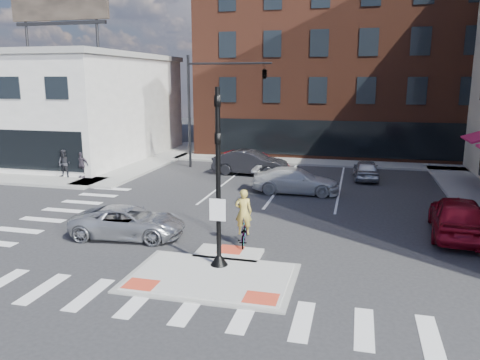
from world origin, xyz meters
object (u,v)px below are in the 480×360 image
(silver_suv, at_px, (129,222))
(bg_car_dark, at_px, (250,163))
(cyclist, at_px, (243,227))
(pedestrian_b, at_px, (82,165))
(bg_car_red, at_px, (258,162))
(white_pickup, at_px, (296,181))
(bg_car_silver, at_px, (366,170))
(red_sedan, at_px, (457,216))
(pedestrian_a, at_px, (64,164))

(silver_suv, distance_m, bg_car_dark, 13.85)
(bg_car_dark, bearing_deg, cyclist, -164.38)
(bg_car_dark, distance_m, pedestrian_b, 10.96)
(bg_car_dark, height_order, bg_car_red, bg_car_dark)
(silver_suv, xyz_separation_m, bg_car_red, (2.17, 15.05, 0.03))
(white_pickup, bearing_deg, bg_car_silver, -40.46)
(bg_car_dark, bearing_deg, bg_car_silver, -83.70)
(bg_car_silver, xyz_separation_m, cyclist, (-4.73, -13.84, 0.11))
(bg_car_dark, bearing_deg, silver_suv, 175.74)
(white_pickup, distance_m, bg_car_red, 6.71)
(bg_car_dark, relative_size, cyclist, 2.23)
(bg_car_red, xyz_separation_m, cyclist, (2.60, -14.83, 0.08))
(white_pickup, xyz_separation_m, bg_car_silver, (3.90, 4.78, -0.06))
(white_pickup, relative_size, bg_car_dark, 0.98)
(silver_suv, bearing_deg, pedestrian_b, 34.60)
(red_sedan, height_order, bg_car_dark, red_sedan)
(white_pickup, distance_m, pedestrian_b, 13.76)
(bg_car_dark, xyz_separation_m, bg_car_red, (0.25, 1.33, -0.15))
(bg_car_silver, height_order, bg_car_red, bg_car_red)
(red_sedan, bearing_deg, bg_car_silver, -66.64)
(bg_car_red, bearing_deg, bg_car_silver, -86.54)
(red_sedan, bearing_deg, pedestrian_a, -9.52)
(bg_car_red, xyz_separation_m, pedestrian_a, (-11.46, -5.80, 0.37))
(pedestrian_a, distance_m, pedestrian_b, 1.14)
(silver_suv, bearing_deg, red_sedan, -81.57)
(pedestrian_a, bearing_deg, white_pickup, 3.71)
(red_sedan, bearing_deg, silver_suv, 19.88)
(bg_car_red, bearing_deg, pedestrian_a, 128.00)
(silver_suv, xyz_separation_m, pedestrian_b, (-8.15, 9.42, 0.35))
(bg_car_dark, xyz_separation_m, pedestrian_a, (-11.21, -4.46, 0.22))
(silver_suv, xyz_separation_m, red_sedan, (13.00, 3.42, 0.22))
(pedestrian_b, bearing_deg, bg_car_red, 31.67)
(bg_car_red, xyz_separation_m, pedestrian_b, (-10.33, -5.63, 0.32))
(bg_car_dark, distance_m, pedestrian_a, 12.06)
(cyclist, relative_size, pedestrian_a, 1.26)
(bg_car_dark, relative_size, bg_car_silver, 1.32)
(cyclist, bearing_deg, bg_car_dark, -89.20)
(red_sedan, relative_size, cyclist, 2.24)
(silver_suv, distance_m, red_sedan, 13.44)
(red_sedan, bearing_deg, white_pickup, -33.25)
(red_sedan, bearing_deg, pedestrian_b, -10.68)
(white_pickup, height_order, bg_car_silver, white_pickup)
(white_pickup, relative_size, bg_car_red, 1.06)
(red_sedan, distance_m, pedestrian_a, 23.04)
(cyclist, bearing_deg, bg_car_red, -91.19)
(white_pickup, xyz_separation_m, pedestrian_b, (-13.75, 0.13, 0.28))
(white_pickup, relative_size, pedestrian_b, 2.92)
(bg_car_silver, height_order, pedestrian_b, pedestrian_b)
(silver_suv, distance_m, cyclist, 4.78)
(silver_suv, bearing_deg, cyclist, -93.71)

